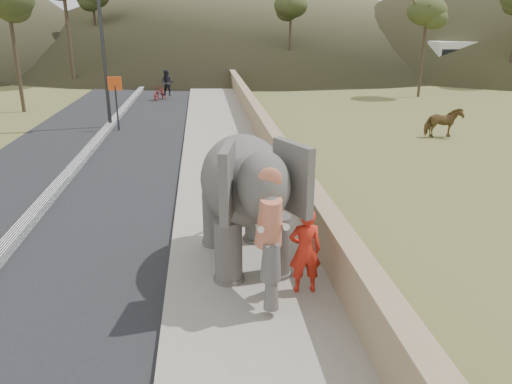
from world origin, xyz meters
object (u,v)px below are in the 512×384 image
(lamppost, at_px, (107,17))
(elephant_and_man, at_px, (244,197))
(cow, at_px, (443,123))
(motorcyclist, at_px, (163,88))

(lamppost, relative_size, elephant_and_man, 2.09)
(lamppost, bearing_deg, cow, -14.80)
(lamppost, height_order, cow, lamppost)
(lamppost, distance_m, elephant_and_man, 15.60)
(cow, xyz_separation_m, motorcyclist, (-12.44, 12.09, 0.09))
(cow, bearing_deg, motorcyclist, 44.94)
(lamppost, height_order, motorcyclist, lamppost)
(cow, bearing_deg, elephant_and_man, 138.20)
(cow, relative_size, elephant_and_man, 0.39)
(lamppost, xyz_separation_m, motorcyclist, (1.60, 8.38, -4.15))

